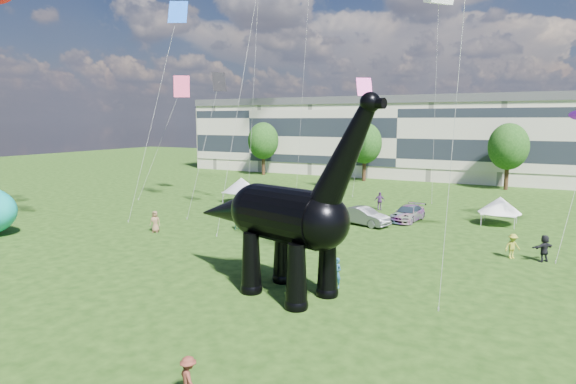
% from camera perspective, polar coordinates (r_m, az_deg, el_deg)
% --- Properties ---
extents(ground, '(220.00, 220.00, 0.00)m').
position_cam_1_polar(ground, '(23.17, -6.44, -15.25)').
color(ground, '#16330C').
rests_on(ground, ground).
extents(terrace_row, '(78.00, 11.00, 12.00)m').
position_cam_1_polar(terrace_row, '(82.00, 13.79, 5.98)').
color(terrace_row, beige).
rests_on(terrace_row, ground).
extents(tree_far_left, '(5.20, 5.20, 9.44)m').
position_cam_1_polar(tree_far_left, '(82.10, -2.96, 6.42)').
color(tree_far_left, '#382314').
rests_on(tree_far_left, ground).
extents(tree_mid_left, '(5.20, 5.20, 9.44)m').
position_cam_1_polar(tree_mid_left, '(74.49, 9.08, 6.11)').
color(tree_mid_left, '#382314').
rests_on(tree_mid_left, ground).
extents(tree_mid_right, '(5.20, 5.20, 9.44)m').
position_cam_1_polar(tree_mid_right, '(70.62, 24.69, 5.31)').
color(tree_mid_right, '#382314').
rests_on(tree_mid_right, ground).
extents(dinosaur_sculpture, '(13.37, 5.52, 10.96)m').
position_cam_1_polar(dinosaur_sculpture, '(25.83, -0.84, -3.03)').
color(dinosaur_sculpture, black).
rests_on(dinosaur_sculpture, ground).
extents(car_silver, '(3.46, 4.15, 1.34)m').
position_cam_1_polar(car_silver, '(47.37, -6.64, -2.04)').
color(car_silver, silver).
rests_on(car_silver, ground).
extents(car_grey, '(5.14, 2.99, 1.60)m').
position_cam_1_polar(car_grey, '(43.58, 8.94, -2.84)').
color(car_grey, slate).
rests_on(car_grey, ground).
extents(car_white, '(5.88, 2.92, 1.60)m').
position_cam_1_polar(car_white, '(47.99, 2.72, -1.69)').
color(car_white, silver).
rests_on(car_white, ground).
extents(car_dark, '(2.60, 5.20, 1.45)m').
position_cam_1_polar(car_dark, '(46.09, 14.03, -2.47)').
color(car_dark, '#595960').
rests_on(car_dark, ground).
extents(gazebo_near, '(3.71, 3.71, 2.55)m').
position_cam_1_polar(gazebo_near, '(46.95, 23.83, -1.42)').
color(gazebo_near, white).
rests_on(gazebo_near, ground).
extents(gazebo_left, '(4.59, 4.59, 2.84)m').
position_cam_1_polar(gazebo_left, '(54.89, -5.54, 0.83)').
color(gazebo_left, white).
rests_on(gazebo_left, ground).
extents(visitors, '(40.31, 38.69, 1.87)m').
position_cam_1_polar(visitors, '(35.62, 12.84, -5.40)').
color(visitors, '#205577').
rests_on(visitors, ground).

